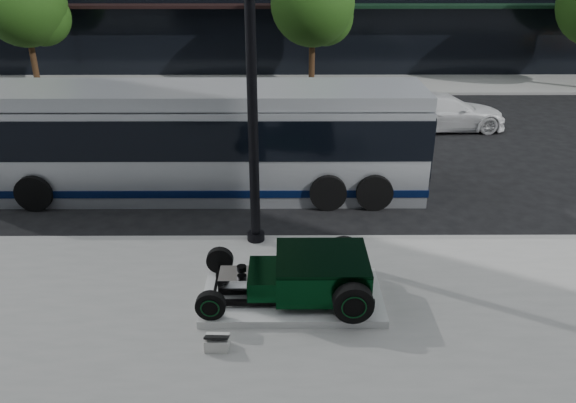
{
  "coord_description": "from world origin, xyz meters",
  "views": [
    {
      "loc": [
        -0.25,
        -13.61,
        6.3
      ],
      "look_at": [
        -0.19,
        -2.45,
        1.2
      ],
      "focal_mm": 35.0,
      "sensor_mm": 36.0,
      "label": 1
    }
  ],
  "objects_px": {
    "lamppost": "(252,97)",
    "transit_bus": "(202,140)",
    "white_sedan": "(443,112)",
    "hot_rod": "(310,274)"
  },
  "relations": [
    {
      "from": "lamppost",
      "to": "transit_bus",
      "type": "xyz_separation_m",
      "value": [
        -1.6,
        3.19,
        -1.98
      ]
    },
    {
      "from": "lamppost",
      "to": "white_sedan",
      "type": "distance_m",
      "value": 11.43
    },
    {
      "from": "white_sedan",
      "to": "lamppost",
      "type": "bearing_deg",
      "value": 138.82
    },
    {
      "from": "hot_rod",
      "to": "white_sedan",
      "type": "distance_m",
      "value": 12.58
    },
    {
      "from": "hot_rod",
      "to": "white_sedan",
      "type": "xyz_separation_m",
      "value": [
        5.43,
        11.34,
        -0.03
      ]
    },
    {
      "from": "transit_bus",
      "to": "hot_rod",
      "type": "bearing_deg",
      "value": -63.98
    },
    {
      "from": "hot_rod",
      "to": "transit_bus",
      "type": "xyz_separation_m",
      "value": [
        -2.74,
        5.61,
        0.79
      ]
    },
    {
      "from": "hot_rod",
      "to": "lamppost",
      "type": "height_order",
      "value": "lamppost"
    },
    {
      "from": "hot_rod",
      "to": "transit_bus",
      "type": "height_order",
      "value": "transit_bus"
    },
    {
      "from": "lamppost",
      "to": "hot_rod",
      "type": "bearing_deg",
      "value": -64.73
    }
  ]
}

